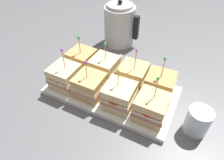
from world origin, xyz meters
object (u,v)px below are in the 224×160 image
Objects in this scene: sandwich_front_far_right at (151,108)px; sandwich_back_center_right at (133,76)px; serving_platter at (112,91)px; sandwich_back_center_left at (105,68)px; sandwich_front_center_right at (119,96)px; sandwich_front_far_left at (65,77)px; kettle_steel at (120,25)px; sandwich_front_center_left at (90,86)px; drinking_glass at (198,121)px; sandwich_back_far_right at (160,85)px; sandwich_back_far_left at (82,60)px.

sandwich_back_center_right reaches higher than sandwich_front_far_right.
serving_platter is at bearing -135.13° from sandwich_back_center_right.
sandwich_back_center_left is at bearing -177.10° from sandwich_back_center_right.
sandwich_front_center_right is 0.11m from sandwich_front_far_right.
kettle_steel is at bearing 84.86° from sandwich_front_far_left.
kettle_steel is (-0.07, 0.38, 0.04)m from sandwich_front_center_left.
sandwich_front_center_left is (0.10, 0.00, -0.00)m from sandwich_front_far_left.
drinking_glass is at bearing -19.82° from sandwich_back_center_right.
kettle_steel reaches higher than drinking_glass.
kettle_steel reaches higher than sandwich_back_far_right.
sandwich_front_far_right is 1.82× the size of drinking_glass.
sandwich_front_center_left is at bearing 0.85° from sandwich_front_far_left.
sandwich_front_far_right is 0.48m from kettle_steel.
sandwich_front_center_left is 0.16m from sandwich_back_center_right.
sandwich_back_far_left reaches higher than serving_platter.
sandwich_back_center_left is at bearing 46.28° from sandwich_front_far_left.
sandwich_front_center_right is at bearing -45.64° from serving_platter.
sandwich_front_far_left is 0.99× the size of sandwich_back_center_right.
kettle_steel is (-0.18, 0.27, 0.03)m from sandwich_back_center_right.
sandwich_front_far_left reaches higher than serving_platter.
sandwich_front_far_left and sandwich_front_far_right have the same top height.
sandwich_back_far_right is 0.75× the size of kettle_steel.
sandwich_back_far_left is at bearing 179.31° from sandwich_back_center_left.
sandwich_front_center_left is at bearing -46.65° from sandwich_back_far_left.
sandwich_back_center_left is 0.21m from sandwich_back_far_right.
sandwich_front_far_right reaches higher than sandwich_front_center_left.
sandwich_back_far_left is at bearing 161.39° from sandwich_front_far_right.
sandwich_back_center_right reaches higher than serving_platter.
sandwich_back_center_left is (-0.06, 0.05, 0.05)m from serving_platter.
sandwich_front_far_left is at bearing -179.15° from sandwich_front_center_left.
sandwich_back_center_right reaches higher than drinking_glass.
sandwich_back_center_right is at bearing 1.20° from sandwich_back_far_left.
sandwich_front_center_left is 0.90× the size of sandwich_front_far_right.
kettle_steel reaches higher than sandwich_back_center_right.
sandwich_back_far_left is at bearing 133.35° from sandwich_front_center_left.
kettle_steel is at bearing 135.50° from sandwich_back_far_right.
sandwich_back_far_right is at bearing 19.03° from sandwich_front_far_left.
sandwich_front_center_left is 0.22m from sandwich_front_far_right.
sandwich_front_far_right is 0.75× the size of kettle_steel.
kettle_steel is at bearing 123.69° from sandwich_back_center_right.
sandwich_front_center_left is 0.89× the size of sandwich_back_center_right.
sandwich_back_center_right is 0.33m from kettle_steel.
sandwich_front_far_left is at bearing -179.80° from sandwich_front_far_right.
kettle_steel reaches higher than sandwich_front_far_right.
sandwich_back_far_right is (0.31, 0.11, 0.00)m from sandwich_front_far_left.
sandwich_front_center_right is 0.24m from sandwich_back_far_left.
serving_platter is at bearing 174.07° from drinking_glass.
sandwich_back_center_right reaches higher than sandwich_front_far_left.
sandwich_back_center_left is 0.29m from kettle_steel.
sandwich_front_far_right is 0.11m from sandwich_back_far_right.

